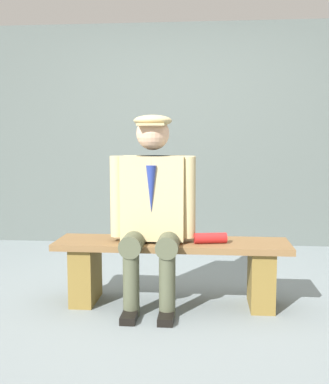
{
  "coord_description": "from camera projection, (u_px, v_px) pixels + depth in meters",
  "views": [
    {
      "loc": [
        -0.24,
        3.28,
        1.18
      ],
      "look_at": [
        0.05,
        0.0,
        0.81
      ],
      "focal_mm": 44.23,
      "sensor_mm": 36.0,
      "label": 1
    }
  ],
  "objects": [
    {
      "name": "bench",
      "position": [
        172.0,
        264.0,
        3.37
      ],
      "size": [
        1.65,
        0.42,
        0.46
      ],
      "color": "brown",
      "rests_on": "ground"
    },
    {
      "name": "stadium_wall",
      "position": [
        186.0,
        136.0,
        5.36
      ],
      "size": [
        12.0,
        0.24,
        2.45
      ],
      "primitive_type": "cube",
      "color": "#515B58",
      "rests_on": "ground"
    },
    {
      "name": "ground_plane",
      "position": [
        172.0,
        304.0,
        3.4
      ],
      "size": [
        30.0,
        30.0,
        0.0
      ],
      "primitive_type": "plane",
      "color": "gray"
    },
    {
      "name": "rolled_magazine",
      "position": [
        210.0,
        238.0,
        3.27
      ],
      "size": [
        0.23,
        0.12,
        0.07
      ],
      "primitive_type": "cylinder",
      "rotation": [
        0.0,
        1.57,
        0.2
      ],
      "color": "#B21E1E",
      "rests_on": "bench"
    },
    {
      "name": "seated_man",
      "position": [
        152.0,
        202.0,
        3.28
      ],
      "size": [
        0.6,
        0.56,
        1.35
      ],
      "color": "tan",
      "rests_on": "ground"
    }
  ]
}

